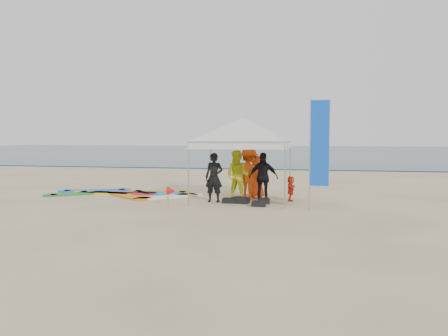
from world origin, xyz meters
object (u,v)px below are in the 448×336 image
object	(u,v)px
person_yellow	(238,175)
marker_pennant	(171,191)
surfboard_spread	(127,194)
canopy_tent	(243,118)
person_black_a	(214,177)
person_orange_b	(256,177)
feather_flag	(319,145)
person_orange_a	(249,174)
person_black_b	(263,177)
person_seated	(291,189)

from	to	relation	value
person_yellow	marker_pennant	xyz separation A→B (m)	(-1.95, -1.63, -0.41)
surfboard_spread	person_yellow	bearing A→B (deg)	-9.37
canopy_tent	marker_pennant	xyz separation A→B (m)	(-2.15, -1.71, -2.46)
person_black_a	marker_pennant	bearing A→B (deg)	-134.50
person_orange_b	surfboard_spread	xyz separation A→B (m)	(-5.21, 0.01, -0.77)
person_black_a	feather_flag	size ratio (longest dim) A/B	0.50
person_orange_a	person_black_b	bearing A→B (deg)	169.29
person_yellow	canopy_tent	size ratio (longest dim) A/B	0.40
person_black_a	person_seated	world-z (taller)	person_black_a
person_black_b	marker_pennant	distance (m)	3.25
feather_flag	surfboard_spread	bearing A→B (deg)	160.31
person_black_b	surfboard_spread	world-z (taller)	person_black_b
person_yellow	person_orange_a	size ratio (longest dim) A/B	0.96
surfboard_spread	marker_pennant	bearing A→B (deg)	-41.84
person_black_a	surfboard_spread	distance (m)	4.19
person_orange_a	person_orange_b	distance (m)	0.51
person_black_b	surfboard_spread	size ratio (longest dim) A/B	0.29
canopy_tent	person_orange_a	bearing A→B (deg)	55.92
feather_flag	surfboard_spread	size ratio (longest dim) A/B	0.59
marker_pennant	person_orange_b	bearing A→B (deg)	43.29
person_black_a	person_yellow	xyz separation A→B (m)	(0.74, 0.56, 0.04)
surfboard_spread	canopy_tent	bearing A→B (deg)	-8.13
feather_flag	marker_pennant	distance (m)	5.02
person_orange_b	feather_flag	xyz separation A→B (m)	(2.23, -2.66, 1.26)
person_black_a	person_orange_a	distance (m)	1.41
person_yellow	surfboard_spread	xyz separation A→B (m)	(-4.63, 0.76, -0.87)
person_black_b	canopy_tent	bearing A→B (deg)	-17.64
person_seated	canopy_tent	xyz separation A→B (m)	(-1.69, -0.16, 2.51)
person_black_b	person_orange_b	xyz separation A→B (m)	(-0.37, 1.00, -0.07)
person_black_b	canopy_tent	size ratio (longest dim) A/B	0.39
canopy_tent	marker_pennant	size ratio (longest dim) A/B	7.06
person_black_a	canopy_tent	distance (m)	2.38
person_yellow	person_seated	distance (m)	1.96
marker_pennant	person_black_b	bearing A→B (deg)	25.55
person_black_a	surfboard_spread	bearing A→B (deg)	164.98
person_orange_b	person_seated	bearing A→B (deg)	137.03
person_orange_b	person_seated	world-z (taller)	person_orange_b
person_seated	feather_flag	size ratio (longest dim) A/B	0.26
feather_flag	person_black_b	bearing A→B (deg)	138.26
person_orange_b	marker_pennant	distance (m)	3.50
person_orange_a	surfboard_spread	world-z (taller)	person_orange_a
person_seated	person_black_a	bearing A→B (deg)	108.34
canopy_tent	feather_flag	xyz separation A→B (m)	(2.62, -1.97, -0.90)
person_yellow	person_seated	xyz separation A→B (m)	(1.89, 0.23, -0.46)
person_orange_b	marker_pennant	world-z (taller)	person_orange_b
person_yellow	feather_flag	distance (m)	3.59
person_orange_b	canopy_tent	size ratio (longest dim) A/B	0.36
canopy_tent	surfboard_spread	xyz separation A→B (m)	(-4.82, 0.69, -2.92)
marker_pennant	surfboard_spread	bearing A→B (deg)	138.16
person_orange_b	canopy_tent	xyz separation A→B (m)	(-0.39, -0.68, 2.16)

